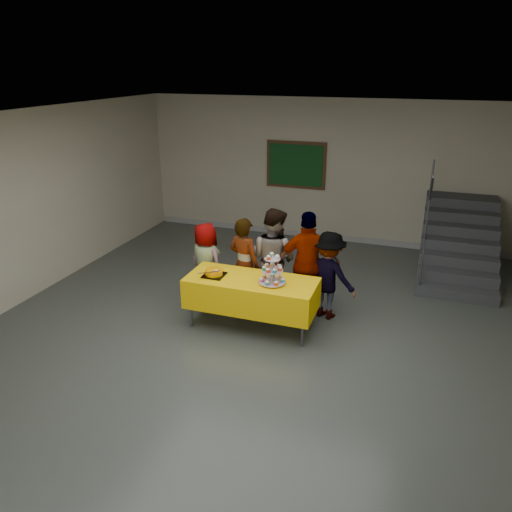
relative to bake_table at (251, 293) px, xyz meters
The scene contains 11 objects.
room_shell 1.74m from the bake_table, 75.65° to the right, with size 10.00×10.04×3.02m.
bake_table is the anchor object (origin of this frame).
cupcake_stand 0.51m from the bake_table, ahead, with size 0.38×0.38×0.44m.
bear_cake 0.62m from the bake_table, behind, with size 0.32×0.36×0.12m.
schoolchild_a 1.14m from the bake_table, 149.18° to the left, with size 0.65×0.42×1.33m, color slate.
schoolchild_b 0.66m from the bake_table, 119.70° to the left, with size 0.54×0.36×1.49m, color slate.
schoolchild_c 0.81m from the bake_table, 83.39° to the left, with size 0.79×0.61×1.62m, color slate.
schoolchild_d 0.98m from the bake_table, 45.02° to the left, with size 0.97×0.40×1.65m, color slate.
schoolchild_e 1.21m from the bake_table, 35.50° to the left, with size 0.88×0.51×1.36m, color slate.
staircase 4.45m from the bake_table, 49.59° to the left, with size 1.30×2.40×2.04m.
noticeboard 4.38m from the bake_table, 96.69° to the left, with size 1.30×0.05×1.00m.
Camera 1 is at (2.02, -5.39, 3.67)m, focal length 35.00 mm.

